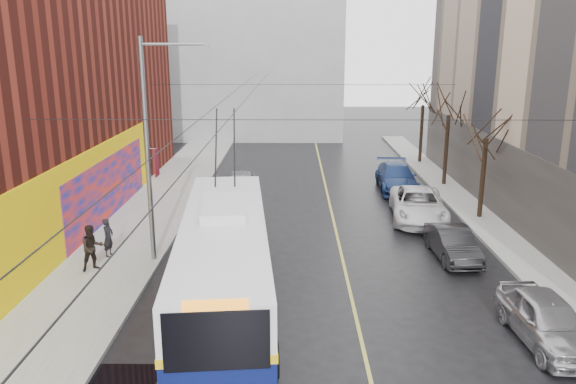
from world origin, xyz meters
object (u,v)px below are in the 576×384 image
Objects in this scene: parked_car_a at (547,320)px; pedestrian_b at (92,248)px; tree_near at (488,123)px; parked_car_d at (397,177)px; parked_car_c at (418,205)px; pedestrian_a at (108,237)px; following_car at (241,185)px; streetlight_pole at (151,146)px; tree_far at (424,95)px; tree_mid at (450,103)px; parked_car_b at (453,243)px; trolleybus at (224,261)px.

pedestrian_b is (-15.36, 5.13, 0.32)m from parked_car_a.
parked_car_d is (-3.20, 5.96, -4.18)m from tree_near.
parked_car_c is 3.12× the size of pedestrian_b.
tree_near is 1.12× the size of parked_car_c.
pedestrian_b reaches higher than pedestrian_a.
parked_car_c reaches higher than following_car.
parked_car_c is (-3.20, -0.13, -4.18)m from tree_near.
following_car is (2.53, 10.15, -4.09)m from streetlight_pole.
tree_far is 1.20× the size of parked_car_d.
tree_near is at bearing -90.00° from tree_far.
tree_mid is at bearing 20.10° from parked_car_d.
tree_near is 18.58m from pedestrian_a.
tree_far is (15.14, 20.00, 0.30)m from streetlight_pole.
pedestrian_a is (-4.62, -9.83, 0.20)m from following_car.
parked_car_d is at bearing 8.68° from following_car.
parked_car_b is 2.48× the size of pedestrian_a.
tree_mid reaches higher than following_car.
tree_near reaches higher than parked_car_a.
pedestrian_b is (-5.50, 2.93, -0.63)m from trolleybus.
tree_far reaches higher than pedestrian_b.
tree_mid is 21.82m from pedestrian_a.
parked_car_a reaches higher than parked_car_b.
pedestrian_a is at bearing 153.81° from parked_car_a.
parked_car_d reaches higher than parked_car_b.
tree_mid reaches higher than pedestrian_a.
parked_car_a is at bearing -99.22° from tree_near.
tree_far is 20.20m from parked_car_b.
streetlight_pole reaches higher than tree_mid.
streetlight_pole is 25.09m from tree_far.
pedestrian_b is at bearing 158.92° from parked_car_a.
parked_car_a is at bearing -25.72° from streetlight_pole.
tree_mid is at bearing 90.00° from tree_near.
tree_mid reaches higher than tree_far.
tree_far is 1.15× the size of parked_car_c.
pedestrian_a is at bearing -138.28° from parked_car_d.
following_car is (-0.75, 14.28, -0.93)m from trolleybus.
tree_near is 13.19m from parked_car_a.
parked_car_a is (-2.00, -26.33, -4.40)m from tree_far.
tree_far is at bearing -30.33° from pedestrian_a.
tree_near is 0.49× the size of trolleybus.
tree_near reaches higher than pedestrian_b.
parked_car_a is 0.98× the size of following_car.
parked_car_d reaches higher than following_car.
parked_car_d is at bearing -111.69° from tree_far.
trolleybus reaches higher than following_car.
parked_car_c is at bearing -114.18° from tree_mid.
trolleybus is at bearing -51.61° from streetlight_pole.
parked_car_b is at bearing 2.41° from streetlight_pole.
streetlight_pole is at bearing -132.92° from parked_car_d.
parked_car_a is (-2.00, -12.33, -4.23)m from tree_near.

